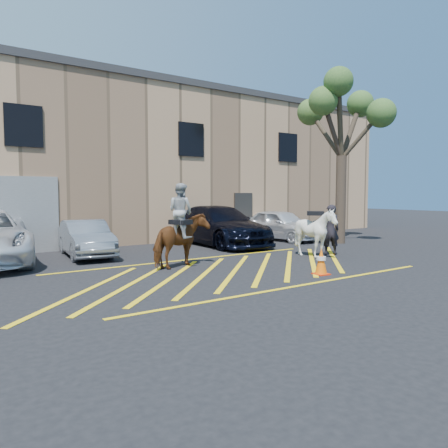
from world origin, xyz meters
TOP-DOWN VIEW (x-y plane):
  - ground at (0.00, 0.00)m, footprint 90.00×90.00m
  - car_silver_sedan at (-2.52, 4.91)m, footprint 1.80×3.96m
  - car_blue_suv at (3.18, 5.00)m, footprint 2.61×5.78m
  - car_white_suv at (6.62, 4.92)m, footprint 2.06×4.34m
  - handler at (4.66, 0.26)m, footprint 0.78×0.70m
  - warehouse at (-0.01, 11.99)m, footprint 32.42×10.20m
  - hatching_zone at (-0.00, -0.30)m, footprint 12.60×5.12m
  - mounted_bay at (-0.96, 1.08)m, footprint 2.06×1.46m
  - saddled_white at (3.77, 0.16)m, footprint 2.05×2.06m
  - traffic_cone at (1.55, -2.11)m, footprint 0.43×0.43m
  - tree at (7.84, 2.44)m, footprint 3.99×4.37m

SIDE VIEW (x-z plane):
  - ground at x=0.00m, z-range 0.00..0.00m
  - hatching_zone at x=0.00m, z-range 0.00..0.01m
  - traffic_cone at x=1.55m, z-range 0.00..0.73m
  - car_silver_sedan at x=-2.52m, z-range 0.00..1.26m
  - car_white_suv at x=6.62m, z-range 0.00..1.43m
  - car_blue_suv at x=3.18m, z-range 0.00..1.65m
  - saddled_white at x=3.77m, z-range 0.01..1.70m
  - handler at x=4.66m, z-range 0.00..1.79m
  - mounted_bay at x=-0.96m, z-range -0.24..2.25m
  - warehouse at x=-0.01m, z-range 0.00..7.30m
  - tree at x=7.84m, z-range 2.04..9.35m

